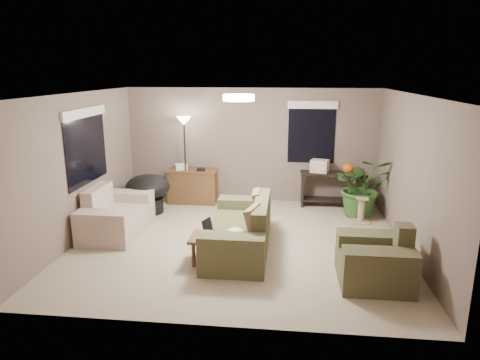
# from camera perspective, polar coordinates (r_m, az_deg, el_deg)

# --- Properties ---
(room_shell) EXTENTS (5.50, 5.50, 5.50)m
(room_shell) POSITION_cam_1_polar(r_m,az_deg,el_deg) (7.02, -0.18, 1.18)
(room_shell) COLOR tan
(room_shell) RESTS_ON ground
(main_sofa) EXTENTS (0.95, 2.20, 0.85)m
(main_sofa) POSITION_cam_1_polar(r_m,az_deg,el_deg) (7.03, 0.21, -6.96)
(main_sofa) COLOR #47472A
(main_sofa) RESTS_ON ground
(throw_pillows) EXTENTS (0.34, 1.37, 0.47)m
(throw_pillows) POSITION_cam_1_polar(r_m,az_deg,el_deg) (6.89, 2.33, -4.28)
(throw_pillows) COLOR #8C7251
(throw_pillows) RESTS_ON main_sofa
(loveseat) EXTENTS (0.90, 1.60, 0.85)m
(loveseat) POSITION_cam_1_polar(r_m,az_deg,el_deg) (8.05, -16.28, -4.73)
(loveseat) COLOR beige
(loveseat) RESTS_ON ground
(armchair) EXTENTS (0.95, 1.00, 0.85)m
(armchair) POSITION_cam_1_polar(r_m,az_deg,el_deg) (6.28, 17.61, -10.36)
(armchair) COLOR brown
(armchair) RESTS_ON ground
(coffee_table) EXTENTS (1.00, 0.55, 0.42)m
(coffee_table) POSITION_cam_1_polar(r_m,az_deg,el_deg) (6.54, -2.25, -8.06)
(coffee_table) COLOR brown
(coffee_table) RESTS_ON ground
(laptop) EXTENTS (0.42, 0.31, 0.24)m
(laptop) POSITION_cam_1_polar(r_m,az_deg,el_deg) (6.61, -3.58, -6.69)
(laptop) COLOR black
(laptop) RESTS_ON coffee_table
(plastic_bag) EXTENTS (0.36, 0.34, 0.20)m
(plastic_bag) POSITION_cam_1_polar(r_m,az_deg,el_deg) (6.32, -0.65, -7.29)
(plastic_bag) COLOR white
(plastic_bag) RESTS_ON coffee_table
(desk) EXTENTS (1.10, 0.50, 0.75)m
(desk) POSITION_cam_1_polar(r_m,az_deg,el_deg) (9.51, -6.30, -0.80)
(desk) COLOR brown
(desk) RESTS_ON ground
(desk_papers) EXTENTS (0.71, 0.31, 0.12)m
(desk_papers) POSITION_cam_1_polar(r_m,az_deg,el_deg) (9.43, -7.31, 1.70)
(desk_papers) COLOR silver
(desk_papers) RESTS_ON desk
(console_table) EXTENTS (1.30, 0.40, 0.75)m
(console_table) POSITION_cam_1_polar(r_m,az_deg,el_deg) (9.39, 11.98, -0.86)
(console_table) COLOR black
(console_table) RESTS_ON ground
(pumpkin) EXTENTS (0.25, 0.25, 0.20)m
(pumpkin) POSITION_cam_1_polar(r_m,az_deg,el_deg) (9.33, 14.25, 1.55)
(pumpkin) COLOR orange
(pumpkin) RESTS_ON console_table
(cardboard_box) EXTENTS (0.43, 0.37, 0.27)m
(cardboard_box) POSITION_cam_1_polar(r_m,az_deg,el_deg) (9.26, 10.58, 1.85)
(cardboard_box) COLOR beige
(cardboard_box) RESTS_ON console_table
(papasan_chair) EXTENTS (1.09, 1.09, 0.80)m
(papasan_chair) POSITION_cam_1_polar(r_m,az_deg,el_deg) (8.97, -12.18, -1.40)
(papasan_chair) COLOR black
(papasan_chair) RESTS_ON ground
(floor_lamp) EXTENTS (0.32, 0.32, 1.91)m
(floor_lamp) POSITION_cam_1_polar(r_m,az_deg,el_deg) (9.24, -7.45, 6.45)
(floor_lamp) COLOR black
(floor_lamp) RESTS_ON ground
(ceiling_fixture) EXTENTS (0.50, 0.50, 0.10)m
(ceiling_fixture) POSITION_cam_1_polar(r_m,az_deg,el_deg) (6.85, -0.19, 10.92)
(ceiling_fixture) COLOR white
(ceiling_fixture) RESTS_ON room_shell
(houseplant) EXTENTS (1.10, 1.22, 0.95)m
(houseplant) POSITION_cam_1_polar(r_m,az_deg,el_deg) (8.90, 15.92, -1.69)
(houseplant) COLOR #2D5923
(houseplant) RESTS_ON ground
(cat_scratching_post) EXTENTS (0.32, 0.32, 0.50)m
(cat_scratching_post) POSITION_cam_1_polar(r_m,az_deg,el_deg) (8.59, 15.85, -4.08)
(cat_scratching_post) COLOR tan
(cat_scratching_post) RESTS_ON ground
(window_left) EXTENTS (0.05, 1.56, 1.33)m
(window_left) POSITION_cam_1_polar(r_m,az_deg,el_deg) (7.98, -19.88, 5.82)
(window_left) COLOR black
(window_left) RESTS_ON room_shell
(window_back) EXTENTS (1.06, 0.05, 1.33)m
(window_back) POSITION_cam_1_polar(r_m,az_deg,el_deg) (9.35, 9.57, 7.63)
(window_back) COLOR black
(window_back) RESTS_ON room_shell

